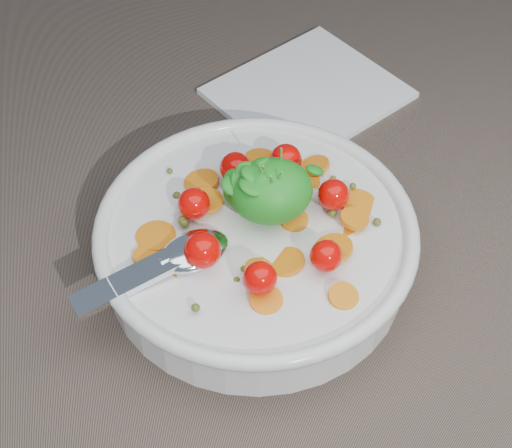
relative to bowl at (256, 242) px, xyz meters
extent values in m
plane|color=brown|center=(0.03, -0.02, -0.03)|extent=(6.00, 6.00, 0.00)
cylinder|color=white|center=(0.00, 0.00, -0.01)|extent=(0.24, 0.24, 0.05)
torus|color=white|center=(0.00, 0.00, 0.02)|extent=(0.26, 0.26, 0.01)
cylinder|color=white|center=(0.00, 0.00, -0.03)|extent=(0.12, 0.12, 0.01)
cylinder|color=brown|center=(0.00, 0.00, -0.01)|extent=(0.22, 0.22, 0.04)
cylinder|color=orange|center=(-0.09, -0.01, 0.02)|extent=(0.03, 0.03, 0.01)
cylinder|color=orange|center=(0.03, 0.00, 0.02)|extent=(0.03, 0.03, 0.01)
cylinder|color=orange|center=(0.01, -0.04, 0.02)|extent=(0.04, 0.04, 0.01)
cylinder|color=orange|center=(-0.06, -0.02, 0.01)|extent=(0.04, 0.04, 0.01)
cylinder|color=orange|center=(-0.01, -0.07, 0.02)|extent=(0.03, 0.03, 0.01)
cylinder|color=orange|center=(-0.01, -0.04, 0.02)|extent=(0.03, 0.03, 0.01)
cylinder|color=orange|center=(0.05, 0.04, 0.02)|extent=(0.03, 0.03, 0.01)
cylinder|color=orange|center=(0.09, 0.01, 0.02)|extent=(0.03, 0.03, 0.01)
cylinder|color=orange|center=(0.02, 0.02, 0.02)|extent=(0.03, 0.03, 0.01)
cylinder|color=orange|center=(-0.08, 0.01, 0.02)|extent=(0.04, 0.04, 0.01)
cylinder|color=orange|center=(0.06, 0.05, 0.02)|extent=(0.03, 0.03, 0.01)
cylinder|color=orange|center=(-0.03, 0.03, 0.02)|extent=(0.03, 0.03, 0.01)
cylinder|color=orange|center=(0.07, -0.01, 0.01)|extent=(0.04, 0.04, 0.01)
cylinder|color=orange|center=(0.05, -0.08, 0.02)|extent=(0.03, 0.03, 0.01)
cylinder|color=orange|center=(0.05, -0.04, 0.02)|extent=(0.04, 0.04, 0.01)
cylinder|color=orange|center=(0.02, 0.07, 0.02)|extent=(0.03, 0.03, 0.01)
cylinder|color=orange|center=(-0.03, 0.06, 0.02)|extent=(0.04, 0.04, 0.01)
cylinder|color=orange|center=(0.08, -0.01, 0.02)|extent=(0.03, 0.03, 0.01)
sphere|color=#4F561C|center=(-0.08, -0.02, 0.02)|extent=(0.01, 0.01, 0.01)
sphere|color=#4F561C|center=(0.07, 0.04, 0.02)|extent=(0.01, 0.01, 0.01)
sphere|color=#4F561C|center=(-0.02, -0.04, 0.02)|extent=(0.01, 0.01, 0.01)
sphere|color=#4F561C|center=(0.09, 0.02, 0.02)|extent=(0.01, 0.01, 0.01)
sphere|color=#4F561C|center=(0.01, 0.03, 0.02)|extent=(0.01, 0.01, 0.01)
sphere|color=#4F561C|center=(0.06, 0.00, 0.02)|extent=(0.01, 0.01, 0.01)
sphere|color=#4F561C|center=(0.09, -0.02, 0.02)|extent=(0.01, 0.01, 0.01)
sphere|color=#4F561C|center=(0.04, -0.04, 0.01)|extent=(0.01, 0.01, 0.01)
sphere|color=#4F561C|center=(-0.06, -0.07, 0.02)|extent=(0.01, 0.01, 0.01)
sphere|color=#4F561C|center=(-0.06, 0.05, 0.02)|extent=(0.01, 0.01, 0.01)
sphere|color=#4F561C|center=(0.00, -0.03, 0.02)|extent=(0.00, 0.00, 0.00)
sphere|color=#4F561C|center=(-0.09, -0.02, 0.01)|extent=(0.01, 0.01, 0.01)
sphere|color=#4F561C|center=(-0.06, 0.07, 0.02)|extent=(0.00, 0.00, 0.00)
sphere|color=#4F561C|center=(-0.02, 0.05, 0.02)|extent=(0.00, 0.00, 0.00)
sphere|color=#4F561C|center=(0.05, -0.03, 0.02)|extent=(0.01, 0.01, 0.01)
sphere|color=#4F561C|center=(-0.02, -0.05, 0.02)|extent=(0.01, 0.01, 0.01)
sphere|color=#4F561C|center=(-0.06, 0.01, 0.02)|extent=(0.01, 0.01, 0.01)
sphere|color=#4F561C|center=(-0.05, 0.01, 0.02)|extent=(0.01, 0.01, 0.01)
sphere|color=#4F561C|center=(-0.04, -0.01, 0.02)|extent=(0.01, 0.01, 0.01)
sphere|color=#D90502|center=(0.06, 0.01, 0.03)|extent=(0.03, 0.03, 0.03)
sphere|color=#D90502|center=(0.04, 0.05, 0.03)|extent=(0.03, 0.03, 0.03)
sphere|color=#D90502|center=(-0.01, 0.05, 0.03)|extent=(0.03, 0.03, 0.03)
sphere|color=#D90502|center=(-0.04, 0.02, 0.03)|extent=(0.03, 0.03, 0.03)
sphere|color=#D90502|center=(-0.05, -0.03, 0.03)|extent=(0.03, 0.03, 0.03)
sphere|color=#D90502|center=(-0.01, -0.06, 0.03)|extent=(0.03, 0.03, 0.03)
sphere|color=#D90502|center=(0.04, -0.05, 0.03)|extent=(0.02, 0.02, 0.02)
ellipsoid|color=#219020|center=(0.01, 0.01, 0.05)|extent=(0.06, 0.06, 0.05)
ellipsoid|color=#219020|center=(0.00, 0.02, 0.04)|extent=(0.04, 0.04, 0.03)
ellipsoid|color=#219020|center=(0.01, 0.00, 0.05)|extent=(0.02, 0.02, 0.01)
ellipsoid|color=#219020|center=(0.03, 0.00, 0.05)|extent=(0.02, 0.02, 0.01)
ellipsoid|color=#219020|center=(0.01, 0.01, 0.06)|extent=(0.03, 0.03, 0.02)
ellipsoid|color=#219020|center=(0.05, 0.02, 0.05)|extent=(0.02, 0.02, 0.01)
ellipsoid|color=#219020|center=(0.00, 0.00, 0.06)|extent=(0.03, 0.03, 0.02)
ellipsoid|color=#219020|center=(0.01, 0.01, 0.06)|extent=(0.03, 0.02, 0.02)
ellipsoid|color=#219020|center=(0.00, 0.01, 0.05)|extent=(0.03, 0.03, 0.02)
ellipsoid|color=#219020|center=(0.01, 0.01, 0.06)|extent=(0.02, 0.02, 0.02)
ellipsoid|color=#219020|center=(0.02, 0.01, 0.06)|extent=(0.03, 0.02, 0.02)
ellipsoid|color=#219020|center=(0.00, 0.02, 0.06)|extent=(0.02, 0.02, 0.02)
ellipsoid|color=#219020|center=(0.00, 0.01, 0.06)|extent=(0.02, 0.02, 0.02)
ellipsoid|color=#219020|center=(0.01, 0.00, 0.06)|extent=(0.02, 0.02, 0.01)
ellipsoid|color=#219020|center=(0.01, 0.03, 0.05)|extent=(0.02, 0.02, 0.01)
ellipsoid|color=#219020|center=(-0.01, 0.03, 0.05)|extent=(0.02, 0.02, 0.01)
ellipsoid|color=#219020|center=(0.00, 0.01, 0.06)|extent=(0.03, 0.03, 0.02)
ellipsoid|color=#219020|center=(0.01, 0.01, 0.05)|extent=(0.03, 0.03, 0.03)
ellipsoid|color=#219020|center=(0.02, 0.01, 0.06)|extent=(0.03, 0.03, 0.02)
ellipsoid|color=#219020|center=(0.00, 0.01, 0.06)|extent=(0.03, 0.03, 0.02)
ellipsoid|color=#219020|center=(0.01, 0.01, 0.06)|extent=(0.03, 0.03, 0.02)
ellipsoid|color=#219020|center=(0.01, 0.02, 0.06)|extent=(0.02, 0.02, 0.02)
ellipsoid|color=#219020|center=(-0.01, 0.01, 0.05)|extent=(0.03, 0.03, 0.01)
cylinder|color=#4C8C33|center=(0.02, 0.02, 0.06)|extent=(0.00, 0.00, 0.04)
cylinder|color=#4C8C33|center=(0.01, 0.00, 0.06)|extent=(0.01, 0.01, 0.04)
cylinder|color=#4C8C33|center=(0.01, 0.00, 0.06)|extent=(0.01, 0.01, 0.04)
cylinder|color=#4C8C33|center=(0.01, 0.00, 0.06)|extent=(0.01, 0.01, 0.04)
cylinder|color=#4C8C33|center=(0.01, 0.01, 0.06)|extent=(0.00, 0.02, 0.04)
ellipsoid|color=silver|center=(-0.05, -0.02, 0.02)|extent=(0.06, 0.05, 0.02)
cube|color=silver|center=(-0.09, -0.03, 0.02)|extent=(0.11, 0.05, 0.02)
cylinder|color=silver|center=(-0.07, -0.02, 0.02)|extent=(0.02, 0.02, 0.01)
cube|color=white|center=(0.10, 0.20, -0.03)|extent=(0.22, 0.21, 0.01)
camera|label=1|loc=(-0.08, -0.39, 0.48)|focal=55.00mm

